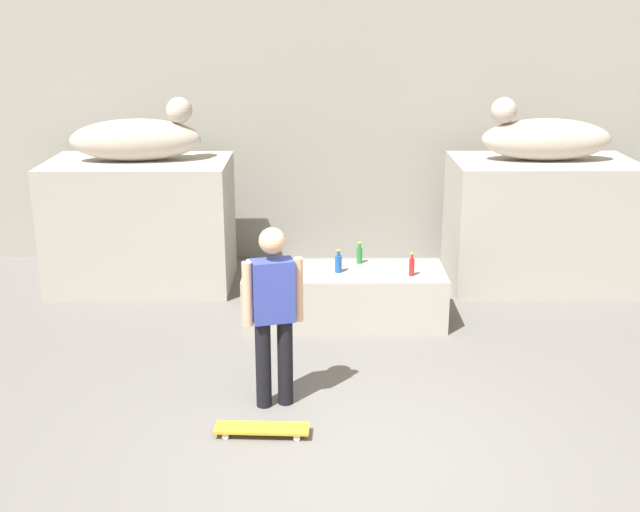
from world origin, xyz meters
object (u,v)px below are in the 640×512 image
skater (273,310)px  bottle_green (359,255)px  skateboard (262,429)px  statue_reclining_right (544,138)px  bottle_blue (338,263)px  statue_reclining_left (139,138)px  bottle_red (412,266)px

skater → bottle_green: 2.44m
skateboard → statue_reclining_right: bearing=-127.6°
skater → bottle_blue: 2.05m
skater → skateboard: size_ratio=2.06×
skater → skateboard: (-0.08, -0.56, -0.86)m
skateboard → bottle_blue: 2.68m
statue_reclining_right → bottle_green: (-2.32, -1.04, -1.19)m
statue_reclining_left → bottle_green: 3.12m
bottle_blue → statue_reclining_right: bearing=27.9°
statue_reclining_right → bottle_blue: bearing=28.3°
skateboard → bottle_green: bottle_green is taller
skateboard → skater: bearing=-95.8°
bottle_red → bottle_blue: bearing=171.4°
statue_reclining_left → bottle_blue: bearing=-35.1°
bottle_red → bottle_green: bearing=141.1°
skater → bottle_green: size_ratio=6.58×
statue_reclining_left → bottle_green: size_ratio=6.50×
statue_reclining_right → bottle_red: bearing=40.5°
bottle_green → skateboard: bearing=-108.8°
bottle_green → bottle_blue: size_ratio=0.96×
bottle_green → bottle_blue: 0.41m
skater → bottle_blue: bearing=-122.4°
statue_reclining_left → bottle_green: bearing=-27.0°
skater → statue_reclining_left: bearing=-75.8°
bottle_green → bottle_red: bearing=-38.9°
statue_reclining_right → skateboard: 5.39m
skater → bottle_blue: size_ratio=6.34×
skateboard → bottle_blue: bearing=-103.1°
bottle_green → bottle_blue: (-0.25, -0.33, 0.00)m
skater → statue_reclining_right: bearing=-148.6°
skater → bottle_green: (0.88, 2.27, -0.21)m
bottle_green → bottle_red: size_ratio=0.97×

